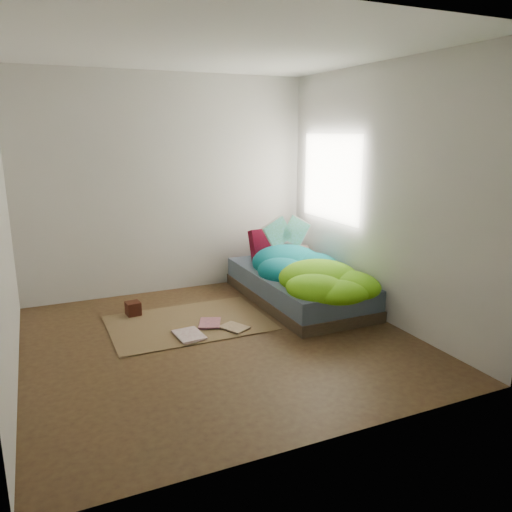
{
  "coord_description": "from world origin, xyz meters",
  "views": [
    {
      "loc": [
        -1.5,
        -4.14,
        1.93
      ],
      "look_at": [
        0.7,
        0.75,
        0.59
      ],
      "focal_mm": 35.0,
      "sensor_mm": 36.0,
      "label": 1
    }
  ],
  "objects_px": {
    "wooden_box": "(133,308)",
    "floor_book_b": "(199,323)",
    "bed": "(298,287)",
    "floor_book_a": "(177,338)",
    "open_book": "(287,224)",
    "pillow_magenta": "(266,245)"
  },
  "relations": [
    {
      "from": "floor_book_b",
      "to": "floor_book_a",
      "type": "bearing_deg",
      "value": -116.82
    },
    {
      "from": "wooden_box",
      "to": "floor_book_a",
      "type": "height_order",
      "value": "wooden_box"
    },
    {
      "from": "wooden_box",
      "to": "bed",
      "type": "bearing_deg",
      "value": -8.85
    },
    {
      "from": "bed",
      "to": "wooden_box",
      "type": "distance_m",
      "value": 1.88
    },
    {
      "from": "wooden_box",
      "to": "pillow_magenta",
      "type": "bearing_deg",
      "value": 12.57
    },
    {
      "from": "bed",
      "to": "floor_book_b",
      "type": "relative_size",
      "value": 6.94
    },
    {
      "from": "floor_book_a",
      "to": "floor_book_b",
      "type": "relative_size",
      "value": 1.16
    },
    {
      "from": "open_book",
      "to": "floor_book_b",
      "type": "xyz_separation_m",
      "value": [
        -1.38,
        -0.72,
        -0.81
      ]
    },
    {
      "from": "pillow_magenta",
      "to": "floor_book_a",
      "type": "xyz_separation_m",
      "value": [
        -1.51,
        -1.21,
        -0.51
      ]
    },
    {
      "from": "bed",
      "to": "pillow_magenta",
      "type": "relative_size",
      "value": 5.01
    },
    {
      "from": "pillow_magenta",
      "to": "wooden_box",
      "type": "xyz_separation_m",
      "value": [
        -1.76,
        -0.39,
        -0.46
      ]
    },
    {
      "from": "floor_book_b",
      "to": "open_book",
      "type": "bearing_deg",
      "value": 50.67
    },
    {
      "from": "floor_book_a",
      "to": "wooden_box",
      "type": "bearing_deg",
      "value": 102.58
    },
    {
      "from": "floor_book_b",
      "to": "bed",
      "type": "bearing_deg",
      "value": 35.12
    },
    {
      "from": "bed",
      "to": "floor_book_a",
      "type": "height_order",
      "value": "bed"
    },
    {
      "from": "bed",
      "to": "open_book",
      "type": "distance_m",
      "value": 0.8
    },
    {
      "from": "wooden_box",
      "to": "floor_book_b",
      "type": "xyz_separation_m",
      "value": [
        0.56,
        -0.57,
        -0.06
      ]
    },
    {
      "from": "wooden_box",
      "to": "floor_book_b",
      "type": "height_order",
      "value": "wooden_box"
    },
    {
      "from": "pillow_magenta",
      "to": "open_book",
      "type": "distance_m",
      "value": 0.42
    },
    {
      "from": "open_book",
      "to": "floor_book_a",
      "type": "distance_m",
      "value": 2.11
    },
    {
      "from": "pillow_magenta",
      "to": "open_book",
      "type": "height_order",
      "value": "open_book"
    },
    {
      "from": "pillow_magenta",
      "to": "wooden_box",
      "type": "bearing_deg",
      "value": -170.59
    }
  ]
}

